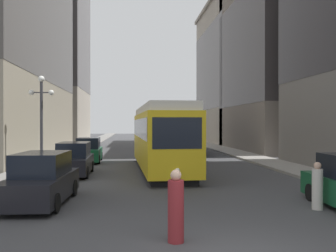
{
  "coord_description": "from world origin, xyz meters",
  "views": [
    {
      "loc": [
        -2.08,
        -7.32,
        2.85
      ],
      "look_at": [
        -0.1,
        12.42,
        2.73
      ],
      "focal_mm": 38.87,
      "sensor_mm": 36.0,
      "label": 1
    }
  ],
  "objects": [
    {
      "name": "building_right_far",
      "position": [
        14.3,
        45.92,
        10.59
      ],
      "size": [
        10.89,
        18.52,
        20.6
      ],
      "color": "#A89E8E",
      "rests_on": "ground"
    },
    {
      "name": "parked_car_left_near",
      "position": [
        -5.28,
        20.22,
        0.84
      ],
      "size": [
        1.96,
        4.43,
        1.82
      ],
      "rotation": [
        0.0,
        0.0,
        0.02
      ],
      "color": "black",
      "rests_on": "ground"
    },
    {
      "name": "building_right_midblock",
      "position": [
        14.76,
        30.45,
        10.15
      ],
      "size": [
        11.81,
        16.67,
        19.74
      ],
      "color": "slate",
      "rests_on": "ground"
    },
    {
      "name": "building_left_corner",
      "position": [
        -14.48,
        48.81,
        16.4
      ],
      "size": [
        11.25,
        15.63,
        31.79
      ],
      "color": "#A89E8E",
      "rests_on": "ground"
    },
    {
      "name": "parked_car_left_mid",
      "position": [
        -5.28,
        13.29,
        0.84
      ],
      "size": [
        1.93,
        4.53,
        1.82
      ],
      "rotation": [
        0.0,
        0.0,
        0.01
      ],
      "color": "black",
      "rests_on": "ground"
    },
    {
      "name": "transit_bus",
      "position": [
        3.06,
        28.55,
        1.95
      ],
      "size": [
        3.0,
        11.55,
        3.45
      ],
      "rotation": [
        0.0,
        0.0,
        -0.04
      ],
      "color": "black",
      "rests_on": "ground"
    },
    {
      "name": "streetcar",
      "position": [
        -0.32,
        14.67,
        2.1
      ],
      "size": [
        3.08,
        12.63,
        3.89
      ],
      "rotation": [
        0.0,
        0.0,
        0.04
      ],
      "color": "black",
      "rests_on": "ground"
    },
    {
      "name": "pedestrian_crossing_near",
      "position": [
        4.06,
        4.17,
        0.73
      ],
      "size": [
        0.35,
        0.35,
        1.58
      ],
      "rotation": [
        0.0,
        0.0,
        2.3
      ],
      "color": "beige",
      "rests_on": "ground"
    },
    {
      "name": "sidewalk_right",
      "position": [
        7.87,
        40.0,
        0.07
      ],
      "size": [
        2.57,
        120.0,
        0.15
      ],
      "primitive_type": "cube",
      "color": "gray",
      "rests_on": "ground"
    },
    {
      "name": "lamp_post_left_near",
      "position": [
        -7.18,
        13.93,
        3.73
      ],
      "size": [
        1.41,
        0.36,
        5.44
      ],
      "color": "#333338",
      "rests_on": "sidewalk_left"
    },
    {
      "name": "sidewalk_left",
      "position": [
        -7.87,
        40.0,
        0.07
      ],
      "size": [
        2.57,
        120.0,
        0.15
      ],
      "primitive_type": "cube",
      "color": "gray",
      "rests_on": "ground"
    },
    {
      "name": "pedestrian_crossing_far",
      "position": [
        -1.02,
        1.33,
        0.81
      ],
      "size": [
        0.39,
        0.39,
        1.75
      ],
      "rotation": [
        0.0,
        0.0,
        4.39
      ],
      "color": "maroon",
      "rests_on": "ground"
    },
    {
      "name": "parked_car_left_far",
      "position": [
        -5.28,
        6.0,
        0.84
      ],
      "size": [
        2.06,
        4.56,
        1.82
      ],
      "rotation": [
        0.0,
        0.0,
        -0.05
      ],
      "color": "black",
      "rests_on": "ground"
    }
  ]
}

